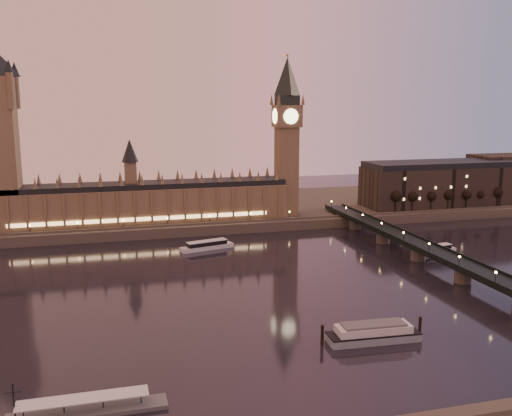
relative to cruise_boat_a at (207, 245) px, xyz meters
The scene contains 17 objects.
ground 69.79m from the cruise_boat_a, 82.81° to the right, with size 700.00×700.00×0.00m, color black.
far_embankment 103.33m from the cruise_boat_a, 67.98° to the left, with size 560.00×130.00×6.00m, color #423D35.
palace_of_westminster 63.64m from the cruise_boat_a, 121.22° to the left, with size 180.00×26.62×52.00m.
big_ben 102.17m from the cruise_boat_a, 39.54° to the left, with size 17.68×17.68×104.00m.
westminster_bridge 121.94m from the cruise_boat_a, 34.59° to the right, with size 13.20×260.00×15.30m.
city_block 213.77m from the cruise_boat_a, 16.86° to the left, with size 155.00×45.00×34.00m.
bare_tree_0 144.24m from the cruise_boat_a, 16.09° to the left, with size 6.62×6.62×13.46m.
bare_tree_1 156.89m from the cruise_boat_a, 14.75° to the left, with size 6.62×6.62×13.46m.
bare_tree_2 169.61m from the cruise_boat_a, 13.62° to the left, with size 6.62×6.62×13.46m.
bare_tree_3 182.40m from the cruise_boat_a, 12.64° to the left, with size 6.62×6.62×13.46m.
bare_tree_4 195.24m from the cruise_boat_a, 11.79° to the left, with size 6.62×6.62×13.46m.
bare_tree_5 208.12m from the cruise_boat_a, 11.05° to the left, with size 6.62×6.62×13.46m.
bare_tree_6 221.03m from the cruise_boat_a, 10.39° to the left, with size 6.62×6.62×13.46m.
cruise_boat_a is the anchor object (origin of this frame).
cruise_boat_b 125.08m from the cruise_boat_a, 18.21° to the right, with size 23.13×9.27×4.16m.
moored_barge 139.50m from the cruise_boat_a, 76.43° to the right, with size 36.68×10.69×6.73m.
pontoon_pier 169.35m from the cruise_boat_a, 110.96° to the right, with size 41.18×6.86×10.98m.
Camera 1 is at (-62.31, -232.26, 80.49)m, focal length 40.00 mm.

